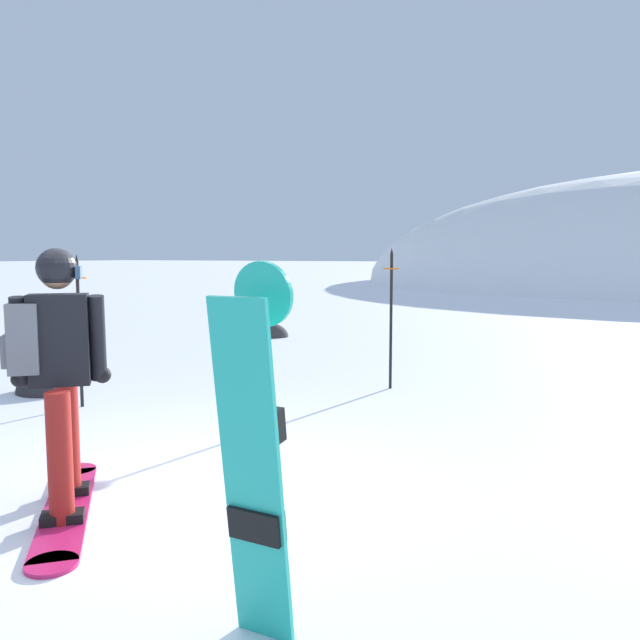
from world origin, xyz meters
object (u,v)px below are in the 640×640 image
(spare_snowboard, at_px, (255,455))
(rock_small, at_px, (46,392))
(piste_marker_near, at_px, (79,320))
(snowboarder_main, at_px, (56,373))
(rock_mid, at_px, (271,336))
(piste_marker_far, at_px, (391,308))

(spare_snowboard, distance_m, rock_small, 5.95)
(piste_marker_near, bearing_deg, spare_snowboard, -33.12)
(spare_snowboard, bearing_deg, rock_small, 149.54)
(piste_marker_near, distance_m, rock_small, 1.41)
(snowboarder_main, xyz_separation_m, rock_mid, (-3.61, 8.20, -0.92))
(spare_snowboard, xyz_separation_m, rock_mid, (-5.53, 8.78, -0.84))
(piste_marker_far, height_order, rock_mid, piste_marker_far)
(piste_marker_near, relative_size, rock_small, 2.19)
(piste_marker_near, xyz_separation_m, piste_marker_far, (2.65, 2.51, 0.04))
(snowboarder_main, xyz_separation_m, spare_snowboard, (1.92, -0.58, -0.08))
(spare_snowboard, bearing_deg, piste_marker_far, 105.68)
(spare_snowboard, xyz_separation_m, rock_small, (-5.08, 2.99, -0.84))
(snowboarder_main, height_order, spare_snowboard, snowboarder_main)
(piste_marker_far, relative_size, rock_mid, 2.32)
(piste_marker_near, xyz_separation_m, rock_mid, (-1.43, 6.10, -0.97))
(spare_snowboard, height_order, piste_marker_near, piste_marker_near)
(piste_marker_far, xyz_separation_m, rock_mid, (-4.08, 3.60, -1.01))
(spare_snowboard, distance_m, piste_marker_far, 5.39)
(piste_marker_near, bearing_deg, rock_mid, 103.15)
(spare_snowboard, distance_m, rock_mid, 10.41)
(snowboarder_main, height_order, piste_marker_near, snowboarder_main)
(piste_marker_near, height_order, rock_mid, piste_marker_near)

